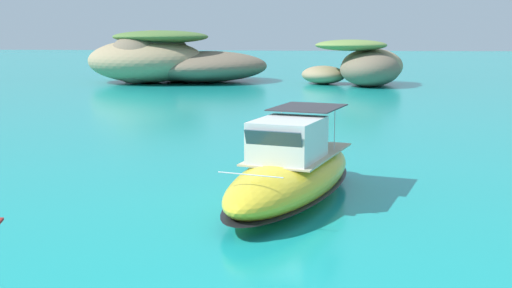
% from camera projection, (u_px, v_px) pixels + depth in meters
% --- Properties ---
extents(islet_large, '(25.58, 21.03, 6.04)m').
position_uv_depth(islet_large, '(168.00, 61.00, 74.25)').
color(islet_large, '#756651').
rests_on(islet_large, ground).
extents(islet_small, '(13.31, 12.30, 5.01)m').
position_uv_depth(islet_small, '(363.00, 66.00, 70.09)').
color(islet_small, '#9E8966').
rests_on(islet_small, ground).
extents(motorboat_yellow, '(5.56, 10.28, 3.08)m').
position_uv_depth(motorboat_yellow, '(292.00, 173.00, 21.72)').
color(motorboat_yellow, yellow).
rests_on(motorboat_yellow, ground).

